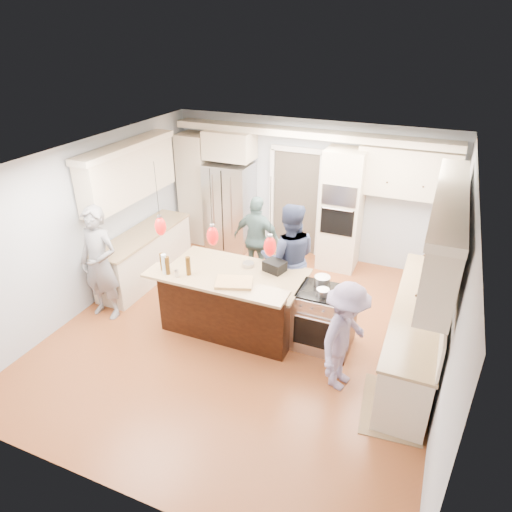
{
  "coord_description": "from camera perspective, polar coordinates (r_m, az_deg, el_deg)",
  "views": [
    {
      "loc": [
        2.37,
        -5.25,
        4.29
      ],
      "look_at": [
        0.0,
        0.35,
        1.15
      ],
      "focal_mm": 32.0,
      "sensor_mm": 36.0,
      "label": 1
    }
  ],
  "objects": [
    {
      "name": "pot_large",
      "position": [
        6.59,
        8.27,
        -3.08
      ],
      "size": [
        0.23,
        0.23,
        0.13
      ],
      "primitive_type": "cylinder",
      "color": "#B7B7BC",
      "rests_on": "island_range"
    },
    {
      "name": "pot_small",
      "position": [
        6.37,
        8.37,
        -4.48
      ],
      "size": [
        0.18,
        0.18,
        0.09
      ],
      "primitive_type": "cylinder",
      "color": "#B7B7BC",
      "rests_on": "island_range"
    },
    {
      "name": "person_bar_end",
      "position": [
        7.49,
        -18.94,
        -0.9
      ],
      "size": [
        0.69,
        0.46,
        1.87
      ],
      "primitive_type": "imported",
      "rotation": [
        0.0,
        0.0,
        -0.02
      ],
      "color": "slate",
      "rests_on": "ground"
    },
    {
      "name": "island_range",
      "position": [
        6.73,
        8.55,
        -7.76
      ],
      "size": [
        0.82,
        0.71,
        0.92
      ],
      "color": "#B7B7BC",
      "rests_on": "ground"
    },
    {
      "name": "beer_bottle_a",
      "position": [
        6.6,
        -11.64,
        -0.71
      ],
      "size": [
        0.09,
        0.09,
        0.26
      ],
      "primitive_type": "cylinder",
      "rotation": [
        0.0,
        0.0,
        0.42
      ],
      "color": "#452B0C",
      "rests_on": "kitchen_island"
    },
    {
      "name": "water_bottle",
      "position": [
        6.49,
        -11.4,
        -1.0
      ],
      "size": [
        0.08,
        0.08,
        0.3
      ],
      "primitive_type": "cylinder",
      "rotation": [
        0.0,
        0.0,
        -0.16
      ],
      "color": "silver",
      "rests_on": "kitchen_island"
    },
    {
      "name": "right_counter_run",
      "position": [
        6.42,
        20.42,
        -4.84
      ],
      "size": [
        0.64,
        3.1,
        2.51
      ],
      "color": "beige",
      "rests_on": "ground"
    },
    {
      "name": "person_far_right",
      "position": [
        8.18,
        0.17,
        2.08
      ],
      "size": [
        0.97,
        0.47,
        1.61
      ],
      "primitive_type": "imported",
      "rotation": [
        0.0,
        0.0,
        3.05
      ],
      "color": "slate",
      "rests_on": "ground"
    },
    {
      "name": "room_shell",
      "position": [
        6.26,
        -1.25,
        4.09
      ],
      "size": [
        5.54,
        6.04,
        2.72
      ],
      "color": "#B2BCC6",
      "rests_on": "ground"
    },
    {
      "name": "person_range_side",
      "position": [
        5.91,
        11.06,
        -9.92
      ],
      "size": [
        0.77,
        1.09,
        1.52
      ],
      "primitive_type": "imported",
      "rotation": [
        0.0,
        0.0,
        1.34
      ],
      "color": "gray",
      "rests_on": "ground"
    },
    {
      "name": "pendant_lights",
      "position": [
        5.96,
        -5.45,
        2.53
      ],
      "size": [
        1.75,
        0.15,
        1.03
      ],
      "color": "black",
      "rests_on": "ground"
    },
    {
      "name": "cutting_board",
      "position": [
        6.19,
        -2.75,
        -3.32
      ],
      "size": [
        0.58,
        0.49,
        0.04
      ],
      "primitive_type": "cube",
      "rotation": [
        0.0,
        0.0,
        0.33
      ],
      "color": "tan",
      "rests_on": "kitchen_island"
    },
    {
      "name": "beer_bottle_c",
      "position": [
        6.41,
        -8.47,
        -1.24
      ],
      "size": [
        0.09,
        0.09,
        0.28
      ],
      "primitive_type": "cylinder",
      "rotation": [
        0.0,
        0.0,
        -0.28
      ],
      "color": "#452B0C",
      "rests_on": "kitchen_island"
    },
    {
      "name": "beer_bottle_b",
      "position": [
        6.48,
        -11.01,
        -1.18
      ],
      "size": [
        0.07,
        0.07,
        0.27
      ],
      "primitive_type": "cylinder",
      "rotation": [
        0.0,
        0.0,
        -0.1
      ],
      "color": "#452B0C",
      "rests_on": "kitchen_island"
    },
    {
      "name": "floor_rug",
      "position": [
        6.21,
        16.63,
        -17.69
      ],
      "size": [
        0.83,
        1.13,
        0.01
      ],
      "primitive_type": "cube",
      "rotation": [
        0.0,
        0.0,
        0.1
      ],
      "color": "#8D744D",
      "rests_on": "ground"
    },
    {
      "name": "left_cabinets",
      "position": [
        8.38,
        -14.38,
        3.71
      ],
      "size": [
        0.64,
        2.3,
        2.51
      ],
      "color": "beige",
      "rests_on": "ground"
    },
    {
      "name": "person_far_left",
      "position": [
        7.25,
        4.13,
        -0.38
      ],
      "size": [
        1.1,
        0.98,
        1.86
      ],
      "primitive_type": "imported",
      "rotation": [
        0.0,
        0.0,
        3.51
      ],
      "color": "navy",
      "rests_on": "ground"
    },
    {
      "name": "refrigerator",
      "position": [
        9.44,
        -3.28,
        6.21
      ],
      "size": [
        0.9,
        0.7,
        1.8
      ],
      "primitive_type": "cube",
      "color": "#B7B7BC",
      "rests_on": "ground"
    },
    {
      "name": "back_upper_cabinets",
      "position": [
        8.98,
        1.63,
        10.34
      ],
      "size": [
        5.3,
        0.61,
        2.54
      ],
      "color": "beige",
      "rests_on": "ground"
    },
    {
      "name": "oven_column",
      "position": [
        8.67,
        10.64,
        5.6
      ],
      "size": [
        0.72,
        0.69,
        2.3
      ],
      "color": "beige",
      "rests_on": "ground"
    },
    {
      "name": "kitchen_island",
      "position": [
        7.04,
        -2.74,
        -5.41
      ],
      "size": [
        2.1,
        1.46,
        1.12
      ],
      "color": "black",
      "rests_on": "ground"
    },
    {
      "name": "ground_plane",
      "position": [
        7.18,
        -1.1,
        -9.38
      ],
      "size": [
        6.0,
        6.0,
        0.0
      ],
      "primitive_type": "plane",
      "color": "#A65A2D",
      "rests_on": "ground"
    },
    {
      "name": "drink_can",
      "position": [
        6.42,
        -9.91,
        -2.17
      ],
      "size": [
        0.07,
        0.07,
        0.11
      ],
      "primitive_type": "cylinder",
      "rotation": [
        0.0,
        0.0,
        0.3
      ],
      "color": "#B7B7BC",
      "rests_on": "kitchen_island"
    }
  ]
}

